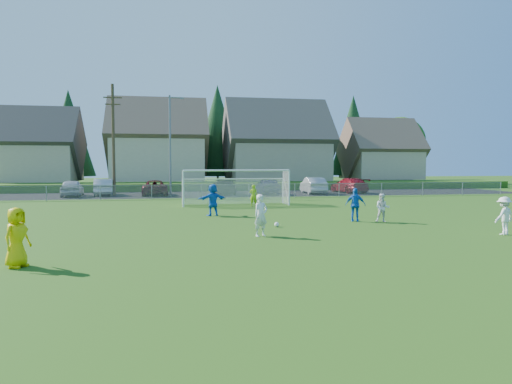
% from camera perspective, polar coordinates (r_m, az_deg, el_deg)
% --- Properties ---
extents(ground, '(160.00, 160.00, 0.00)m').
position_cam_1_polar(ground, '(16.64, 5.08, -6.52)').
color(ground, '#193D0C').
rests_on(ground, ground).
extents(asphalt_lot, '(60.00, 60.00, 0.00)m').
position_cam_1_polar(asphalt_lot, '(43.60, -4.70, -0.25)').
color(asphalt_lot, black).
rests_on(asphalt_lot, ground).
extents(grass_embankment, '(70.00, 6.00, 0.80)m').
position_cam_1_polar(grass_embankment, '(51.03, -5.56, 0.74)').
color(grass_embankment, '#1E420F').
rests_on(grass_embankment, ground).
extents(soccer_ball, '(0.22, 0.22, 0.22)m').
position_cam_1_polar(soccer_ball, '(21.02, 2.60, -4.09)').
color(soccer_ball, white).
rests_on(soccer_ball, ground).
extents(referee, '(0.86, 0.98, 1.69)m').
position_cam_1_polar(referee, '(14.48, -27.73, -5.05)').
color(referee, yellow).
rests_on(referee, ground).
extents(player_white_a, '(0.73, 0.62, 1.69)m').
position_cam_1_polar(player_white_a, '(18.25, 0.60, -2.94)').
color(player_white_a, white).
rests_on(player_white_a, ground).
extents(player_white_b, '(0.86, 0.80, 1.42)m').
position_cam_1_polar(player_white_b, '(23.47, 15.53, -1.93)').
color(player_white_b, white).
rests_on(player_white_b, ground).
extents(player_white_c, '(1.14, 0.87, 1.56)m').
position_cam_1_polar(player_white_c, '(21.25, 28.59, -2.62)').
color(player_white_c, white).
rests_on(player_white_c, ground).
extents(player_blue_a, '(1.07, 0.80, 1.69)m').
position_cam_1_polar(player_blue_a, '(23.43, 12.33, -1.57)').
color(player_blue_a, blue).
rests_on(player_blue_a, ground).
extents(player_blue_b, '(1.73, 1.05, 1.78)m').
position_cam_1_polar(player_blue_b, '(25.53, -5.43, -0.98)').
color(player_blue_b, blue).
rests_on(player_blue_b, ground).
extents(goalkeeper, '(0.64, 0.53, 1.49)m').
position_cam_1_polar(goalkeeper, '(30.99, -0.31, -0.43)').
color(goalkeeper, '#9DD118').
rests_on(goalkeeper, ground).
extents(car_a, '(2.26, 4.59, 1.51)m').
position_cam_1_polar(car_a, '(43.49, -22.00, 0.47)').
color(car_a, '#AAADB2').
rests_on(car_a, ground).
extents(car_b, '(2.16, 4.74, 1.51)m').
position_cam_1_polar(car_b, '(44.00, -18.54, 0.58)').
color(car_b, '#BEBEBE').
rests_on(car_b, ground).
extents(car_c, '(2.47, 5.02, 1.37)m').
position_cam_1_polar(car_c, '(42.88, -12.55, 0.52)').
color(car_c, '#4C080F').
rests_on(car_c, ground).
extents(car_d, '(2.48, 5.28, 1.49)m').
position_cam_1_polar(car_d, '(43.09, -3.96, 0.69)').
color(car_d, black).
rests_on(car_d, ground).
extents(car_e, '(2.11, 4.74, 1.59)m').
position_cam_1_polar(car_e, '(43.32, 1.55, 0.78)').
color(car_e, '#161240').
rests_on(car_e, ground).
extents(car_f, '(1.95, 4.85, 1.57)m').
position_cam_1_polar(car_f, '(44.37, 7.17, 0.80)').
color(car_f, '#B0B0B0').
rests_on(car_f, ground).
extents(car_g, '(2.66, 5.29, 1.47)m').
position_cam_1_polar(car_g, '(46.37, 11.56, 0.82)').
color(car_g, maroon).
rests_on(car_g, ground).
extents(soccer_goal, '(7.42, 1.90, 2.50)m').
position_cam_1_polar(soccer_goal, '(32.16, -2.63, 1.28)').
color(soccer_goal, white).
rests_on(soccer_goal, ground).
extents(chainlink_fence, '(52.06, 0.06, 1.20)m').
position_cam_1_polar(chainlink_fence, '(38.10, -3.86, 0.13)').
color(chainlink_fence, gray).
rests_on(chainlink_fence, ground).
extents(streetlight, '(1.38, 0.18, 9.00)m').
position_cam_1_polar(streetlight, '(41.82, -10.63, 6.16)').
color(streetlight, slate).
rests_on(streetlight, ground).
extents(utility_pole, '(1.60, 0.26, 10.00)m').
position_cam_1_polar(utility_pole, '(43.13, -17.40, 6.39)').
color(utility_pole, '#473321').
rests_on(utility_pole, ground).
extents(houses_row, '(53.90, 11.45, 13.27)m').
position_cam_1_polar(houses_row, '(58.75, -4.31, 7.89)').
color(houses_row, tan).
rests_on(houses_row, ground).
extents(tree_row, '(65.98, 12.36, 13.80)m').
position_cam_1_polar(tree_row, '(64.87, -5.74, 7.10)').
color(tree_row, '#382616').
rests_on(tree_row, ground).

